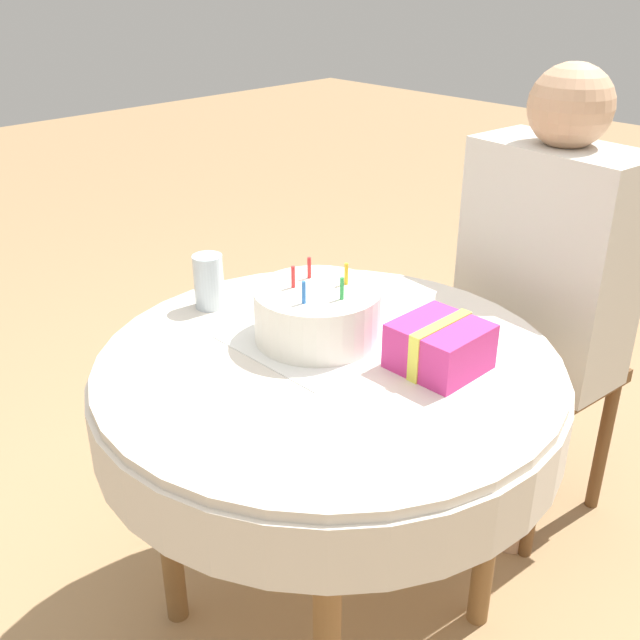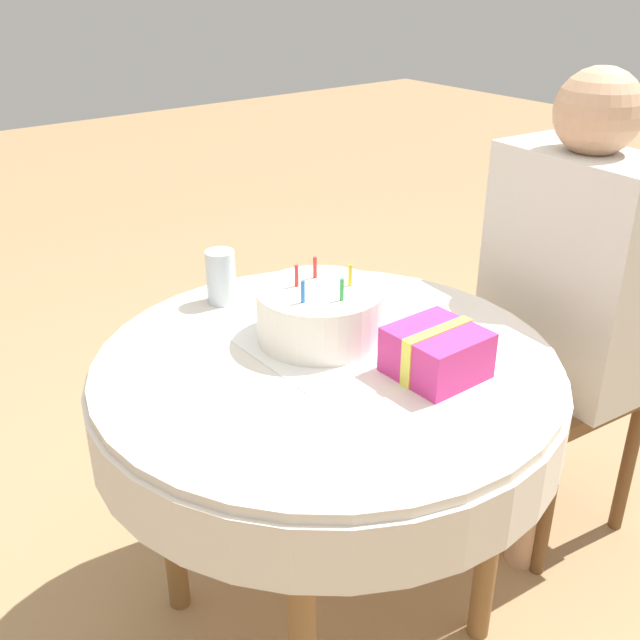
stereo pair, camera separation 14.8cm
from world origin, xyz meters
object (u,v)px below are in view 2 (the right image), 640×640
object	(u,v)px
drinking_glass	(221,277)
gift_box	(436,352)
person	(566,280)
birthday_cake	(320,313)
chair	(577,353)

from	to	relation	value
drinking_glass	gift_box	xyz separation A→B (m)	(0.53, 0.15, -0.02)
gift_box	person	bearing A→B (deg)	100.37
birthday_cake	gift_box	xyz separation A→B (m)	(0.25, 0.08, -0.01)
drinking_glass	birthday_cake	bearing A→B (deg)	13.45
gift_box	birthday_cake	bearing A→B (deg)	-161.69
person	drinking_glass	bearing A→B (deg)	-116.27
chair	person	distance (m)	0.24
person	gift_box	bearing A→B (deg)	-74.31
gift_box	drinking_glass	bearing A→B (deg)	-164.22
drinking_glass	gift_box	bearing A→B (deg)	15.78
drinking_glass	gift_box	size ratio (longest dim) A/B	0.76
person	drinking_glass	xyz separation A→B (m)	(-0.43, -0.70, 0.05)
chair	person	world-z (taller)	person
person	drinking_glass	world-z (taller)	person
person	birthday_cake	distance (m)	0.65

